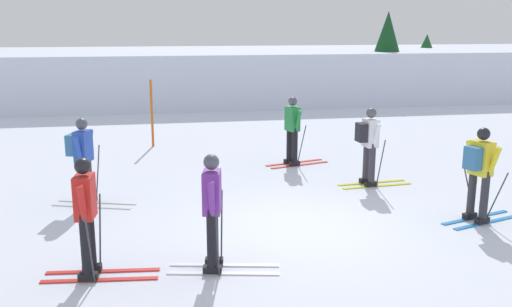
% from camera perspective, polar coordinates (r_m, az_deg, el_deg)
% --- Properties ---
extents(ground_plane, '(120.00, 120.00, 0.00)m').
position_cam_1_polar(ground_plane, '(9.72, 4.58, -7.82)').
color(ground_plane, silver).
extents(far_snow_ridge, '(80.00, 9.36, 2.23)m').
position_cam_1_polar(far_snow_ridge, '(27.07, -5.05, 8.07)').
color(far_snow_ridge, silver).
rests_on(far_snow_ridge, ground).
extents(skier_yellow, '(1.64, 0.96, 1.71)m').
position_cam_1_polar(skier_yellow, '(10.57, 21.73, -1.58)').
color(skier_yellow, '#237AC6').
rests_on(skier_yellow, ground).
extents(skier_blue, '(1.63, 0.96, 1.71)m').
position_cam_1_polar(skier_blue, '(11.27, -17.17, -0.35)').
color(skier_blue, silver).
rests_on(skier_blue, ground).
extents(skier_purple, '(1.64, 0.99, 1.71)m').
position_cam_1_polar(skier_purple, '(7.93, -4.40, -5.67)').
color(skier_purple, silver).
rests_on(skier_purple, ground).
extents(skier_green, '(1.64, 0.97, 1.71)m').
position_cam_1_polar(skier_green, '(13.90, 3.74, 2.51)').
color(skier_green, red).
rests_on(skier_green, ground).
extents(skier_white, '(1.63, 1.00, 1.71)m').
position_cam_1_polar(skier_white, '(12.31, 11.40, 1.09)').
color(skier_white, gold).
rests_on(skier_white, ground).
extents(skier_red, '(1.63, 1.00, 1.71)m').
position_cam_1_polar(skier_red, '(8.04, -16.80, -5.95)').
color(skier_red, red).
rests_on(skier_red, ground).
extents(trail_marker_pole, '(0.07, 0.07, 1.92)m').
position_cam_1_polar(trail_marker_pole, '(16.27, -10.52, 4.02)').
color(trail_marker_pole, '#C65614').
rests_on(trail_marker_pole, ground).
extents(conifer_far_right, '(2.00, 2.00, 2.93)m').
position_cam_1_polar(conifer_far_right, '(30.58, 16.85, 9.32)').
color(conifer_far_right, '#513823').
rests_on(conifer_far_right, ground).
extents(conifer_far_centre, '(2.07, 2.07, 3.99)m').
position_cam_1_polar(conifer_far_centre, '(25.97, 13.14, 10.24)').
color(conifer_far_centre, '#513823').
rests_on(conifer_far_centre, ground).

